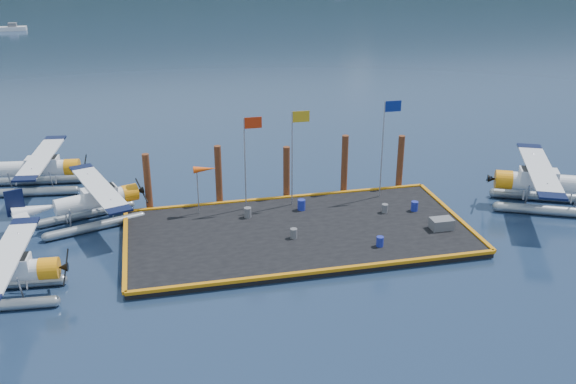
% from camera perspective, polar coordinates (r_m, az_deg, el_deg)
% --- Properties ---
extents(ground, '(4000.00, 4000.00, 0.00)m').
position_cam_1_polar(ground, '(38.26, 0.91, -3.96)').
color(ground, '#172A45').
rests_on(ground, ground).
extents(dock, '(20.00, 10.00, 0.40)m').
position_cam_1_polar(dock, '(38.17, 0.91, -3.69)').
color(dock, black).
rests_on(dock, ground).
extents(dock_bumpers, '(20.25, 10.25, 0.18)m').
position_cam_1_polar(dock_bumpers, '(38.05, 0.92, -3.30)').
color(dock_bumpers, '#C6760B').
rests_on(dock_bumpers, dock).
extents(seaplane_a, '(8.13, 8.96, 3.18)m').
position_cam_1_polar(seaplane_a, '(34.43, -24.10, -6.72)').
color(seaplane_a, gray).
rests_on(seaplane_a, ground).
extents(seaplane_b, '(8.28, 8.84, 3.17)m').
position_cam_1_polar(seaplane_b, '(41.13, -16.82, -0.90)').
color(seaplane_b, gray).
rests_on(seaplane_b, ground).
extents(seaplane_c, '(8.47, 9.34, 3.31)m').
position_cam_1_polar(seaplane_c, '(47.64, -21.34, 1.80)').
color(seaplane_c, gray).
rests_on(seaplane_c, ground).
extents(seaplane_d, '(9.41, 9.88, 3.62)m').
position_cam_1_polar(seaplane_d, '(44.69, 21.80, 0.58)').
color(seaplane_d, gray).
rests_on(seaplane_d, ground).
extents(drum_0, '(0.45, 0.45, 0.63)m').
position_cam_1_polar(drum_0, '(39.70, -3.60, -1.83)').
color(drum_0, '#58585D').
rests_on(drum_0, dock).
extents(drum_1, '(0.41, 0.41, 0.58)m').
position_cam_1_polar(drum_1, '(36.49, 8.17, -4.38)').
color(drum_1, navy).
rests_on(drum_1, dock).
extents(drum_2, '(0.39, 0.39, 0.55)m').
position_cam_1_polar(drum_2, '(40.75, 8.60, -1.44)').
color(drum_2, '#58585D').
rests_on(drum_2, dock).
extents(drum_3, '(0.41, 0.41, 0.58)m').
position_cam_1_polar(drum_3, '(37.05, 0.51, -3.69)').
color(drum_3, '#58585D').
rests_on(drum_3, dock).
extents(drum_4, '(0.44, 0.44, 0.62)m').
position_cam_1_polar(drum_4, '(41.31, 11.18, -1.24)').
color(drum_4, navy).
rests_on(drum_4, dock).
extents(drum_5, '(0.49, 0.49, 0.69)m').
position_cam_1_polar(drum_5, '(40.64, 1.20, -1.14)').
color(drum_5, navy).
rests_on(drum_5, dock).
extents(crate, '(1.30, 0.87, 0.65)m').
position_cam_1_polar(crate, '(39.21, 13.49, -2.76)').
color(crate, '#58585D').
rests_on(crate, dock).
extents(flagpole_red, '(1.14, 0.08, 6.00)m').
position_cam_1_polar(flagpole_red, '(39.60, -3.58, 3.83)').
color(flagpole_red, '#9999A2').
rests_on(flagpole_red, dock).
extents(flagpole_yellow, '(1.14, 0.08, 6.20)m').
position_cam_1_polar(flagpole_yellow, '(40.11, 0.65, 4.30)').
color(flagpole_yellow, '#9999A2').
rests_on(flagpole_yellow, dock).
extents(flagpole_blue, '(1.14, 0.08, 6.50)m').
position_cam_1_polar(flagpole_blue, '(41.80, 8.70, 5.05)').
color(flagpole_blue, '#9999A2').
rests_on(flagpole_blue, dock).
extents(windsock, '(1.40, 0.44, 3.12)m').
position_cam_1_polar(windsock, '(39.68, -7.44, 1.93)').
color(windsock, '#9999A2').
rests_on(windsock, dock).
extents(piling_0, '(0.44, 0.44, 4.00)m').
position_cam_1_polar(piling_0, '(41.49, -12.35, 0.70)').
color(piling_0, '#4B2615').
rests_on(piling_0, ground).
extents(piling_1, '(0.44, 0.44, 4.20)m').
position_cam_1_polar(piling_1, '(41.66, -6.18, 1.35)').
color(piling_1, '#4B2615').
rests_on(piling_1, ground).
extents(piling_2, '(0.44, 0.44, 3.80)m').
position_cam_1_polar(piling_2, '(42.42, -0.13, 1.59)').
color(piling_2, '#4B2615').
rests_on(piling_2, ground).
extents(piling_3, '(0.44, 0.44, 4.30)m').
position_cam_1_polar(piling_3, '(43.32, 5.04, 2.31)').
color(piling_3, '#4B2615').
rests_on(piling_3, ground).
extents(piling_4, '(0.44, 0.44, 4.00)m').
position_cam_1_polar(piling_4, '(44.71, 9.93, 2.50)').
color(piling_4, '#4B2615').
rests_on(piling_4, ground).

